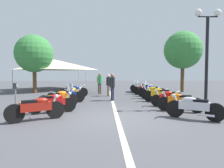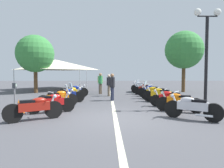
{
  "view_description": "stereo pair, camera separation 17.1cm",
  "coord_description": "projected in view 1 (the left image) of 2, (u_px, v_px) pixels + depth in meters",
  "views": [
    {
      "loc": [
        -7.24,
        0.47,
        1.67
      ],
      "look_at": [
        5.41,
        0.0,
        1.01
      ],
      "focal_mm": 31.43,
      "sensor_mm": 36.0,
      "label": 1
    },
    {
      "loc": [
        -7.24,
        0.3,
        1.67
      ],
      "look_at": [
        5.41,
        0.0,
        1.01
      ],
      "focal_mm": 31.43,
      "sensor_mm": 36.0,
      "label": 2
    }
  ],
  "objects": [
    {
      "name": "ground_plane",
      "position": [
        117.0,
        118.0,
        7.33
      ],
      "size": [
        80.0,
        80.0,
        0.0
      ],
      "primitive_type": "plane",
      "color": "#4C4C51"
    },
    {
      "name": "lane_centre_stripe",
      "position": [
        113.0,
        103.0,
        11.26
      ],
      "size": [
        16.82,
        0.16,
        0.01
      ],
      "primitive_type": "cube",
      "color": "beige",
      "rests_on": "ground_plane"
    },
    {
      "name": "motorcycle_left_row_0",
      "position": [
        36.0,
        108.0,
        6.97
      ],
      "size": [
        1.16,
        1.83,
        1.01
      ],
      "rotation": [
        0.0,
        0.0,
        -1.03
      ],
      "color": "black",
      "rests_on": "ground_plane"
    },
    {
      "name": "motorcycle_left_row_1",
      "position": [
        53.0,
        102.0,
        8.33
      ],
      "size": [
        0.96,
        1.93,
        1.2
      ],
      "rotation": [
        0.0,
        0.0,
        -1.19
      ],
      "color": "black",
      "rests_on": "ground_plane"
    },
    {
      "name": "motorcycle_left_row_2",
      "position": [
        59.0,
        98.0,
        9.72
      ],
      "size": [
        1.17,
        1.82,
        1.22
      ],
      "rotation": [
        0.0,
        0.0,
        -1.03
      ],
      "color": "black",
      "rests_on": "ground_plane"
    },
    {
      "name": "motorcycle_left_row_3",
      "position": [
        66.0,
        95.0,
        11.26
      ],
      "size": [
        0.92,
        2.09,
        1.0
      ],
      "rotation": [
        0.0,
        0.0,
        -1.25
      ],
      "color": "black",
      "rests_on": "ground_plane"
    },
    {
      "name": "motorcycle_left_row_4",
      "position": [
        70.0,
        93.0,
        12.56
      ],
      "size": [
        1.1,
        2.0,
        0.99
      ],
      "rotation": [
        0.0,
        0.0,
        -1.13
      ],
      "color": "black",
      "rests_on": "ground_plane"
    },
    {
      "name": "motorcycle_left_row_5",
      "position": [
        73.0,
        91.0,
        14.0
      ],
      "size": [
        0.92,
        2.06,
        1.01
      ],
      "rotation": [
        0.0,
        0.0,
        -1.24
      ],
      "color": "black",
      "rests_on": "ground_plane"
    },
    {
      "name": "motorcycle_right_row_0",
      "position": [
        194.0,
        107.0,
        7.17
      ],
      "size": [
        1.28,
        1.75,
        1.01
      ],
      "rotation": [
        0.0,
        0.0,
        0.96
      ],
      "color": "black",
      "rests_on": "ground_plane"
    },
    {
      "name": "motorcycle_right_row_1",
      "position": [
        180.0,
        101.0,
        8.62
      ],
      "size": [
        1.02,
        1.89,
        1.0
      ],
      "rotation": [
        0.0,
        0.0,
        1.14
      ],
      "color": "black",
      "rests_on": "ground_plane"
    },
    {
      "name": "motorcycle_right_row_2",
      "position": [
        170.0,
        98.0,
        9.83
      ],
      "size": [
        1.03,
        1.88,
        0.98
      ],
      "rotation": [
        0.0,
        0.0,
        1.14
      ],
      "color": "black",
      "rests_on": "ground_plane"
    },
    {
      "name": "motorcycle_right_row_3",
      "position": [
        161.0,
        94.0,
        11.46
      ],
      "size": [
        1.27,
        1.91,
        1.01
      ],
      "rotation": [
        0.0,
        0.0,
        1.01
      ],
      "color": "black",
      "rests_on": "ground_plane"
    },
    {
      "name": "motorcycle_right_row_4",
      "position": [
        154.0,
        92.0,
        12.85
      ],
      "size": [
        1.24,
        1.78,
        1.21
      ],
      "rotation": [
        0.0,
        0.0,
        0.99
      ],
      "color": "black",
      "rests_on": "ground_plane"
    },
    {
      "name": "motorcycle_right_row_5",
      "position": [
        151.0,
        91.0,
        14.21
      ],
      "size": [
        1.2,
        1.94,
        1.0
      ],
      "rotation": [
        0.0,
        0.0,
        1.05
      ],
      "color": "black",
      "rests_on": "ground_plane"
    },
    {
      "name": "motorcycle_right_row_6",
      "position": [
        145.0,
        89.0,
        15.54
      ],
      "size": [
        1.29,
        1.77,
        1.21
      ],
      "rotation": [
        0.0,
        0.0,
        0.96
      ],
      "color": "black",
      "rests_on": "ground_plane"
    },
    {
      "name": "motorcycle_right_row_7",
      "position": [
        142.0,
        88.0,
        16.98
      ],
      "size": [
        1.1,
        1.86,
        0.99
      ],
      "rotation": [
        0.0,
        0.0,
        1.09
      ],
      "color": "black",
      "rests_on": "ground_plane"
    },
    {
      "name": "motorcycle_right_row_8",
      "position": [
        141.0,
        87.0,
        18.39
      ],
      "size": [
        1.21,
        1.96,
        0.99
      ],
      "rotation": [
        0.0,
        0.0,
        1.05
      ],
      "color": "black",
      "rests_on": "ground_plane"
    },
    {
      "name": "street_lamp_twin_globe",
      "position": [
        207.0,
        41.0,
        8.9
      ],
      "size": [
        0.32,
        1.22,
        4.59
      ],
      "color": "black",
      "rests_on": "ground_plane"
    },
    {
      "name": "parking_meter",
      "position": [
        15.0,
        92.0,
        8.13
      ],
      "size": [
        0.19,
        0.15,
        1.29
      ],
      "rotation": [
        0.0,
        0.0,
        -1.44
      ],
      "color": "slate",
      "rests_on": "ground_plane"
    },
    {
      "name": "traffic_cone_0",
      "position": [
        20.0,
        107.0,
        8.11
      ],
      "size": [
        0.36,
        0.36,
        0.61
      ],
      "color": "orange",
      "rests_on": "ground_plane"
    },
    {
      "name": "bystander_0",
      "position": [
        112.0,
        85.0,
        12.14
      ],
      "size": [
        0.49,
        0.32,
        1.69
      ],
      "rotation": [
        0.0,
        0.0,
        1.13
      ],
      "color": "#1E2338",
      "rests_on": "ground_plane"
    },
    {
      "name": "bystander_1",
      "position": [
        99.0,
        81.0,
        17.96
      ],
      "size": [
        0.33,
        0.46,
        1.66
      ],
      "rotation": [
        0.0,
        0.0,
        0.57
      ],
      "color": "#1E2338",
      "rests_on": "ground_plane"
    },
    {
      "name": "bystander_2",
      "position": [
        108.0,
        83.0,
        14.69
      ],
      "size": [
        0.52,
        0.32,
        1.63
      ],
      "rotation": [
        0.0,
        0.0,
        4.47
      ],
      "color": "brown",
      "rests_on": "ground_plane"
    },
    {
      "name": "bystander_3",
      "position": [
        100.0,
        82.0,
        16.13
      ],
      "size": [
        0.44,
        0.36,
        1.73
      ],
      "rotation": [
        0.0,
        0.0,
        4.04
      ],
      "color": "brown",
      "rests_on": "ground_plane"
    },
    {
      "name": "roadside_tree_0",
      "position": [
        34.0,
        54.0,
        16.93
      ],
      "size": [
        3.23,
        3.23,
        5.04
      ],
      "color": "brown",
      "rests_on": "ground_plane"
    },
    {
      "name": "roadside_tree_1",
      "position": [
        183.0,
        50.0,
        17.93
      ],
      "size": [
        3.42,
        3.42,
        5.56
      ],
      "color": "brown",
      "rests_on": "ground_plane"
    },
    {
      "name": "event_tent",
      "position": [
        54.0,
        65.0,
        20.84
      ],
      "size": [
        6.69,
        6.69,
        3.2
      ],
      "color": "beige",
      "rests_on": "ground_plane"
    }
  ]
}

